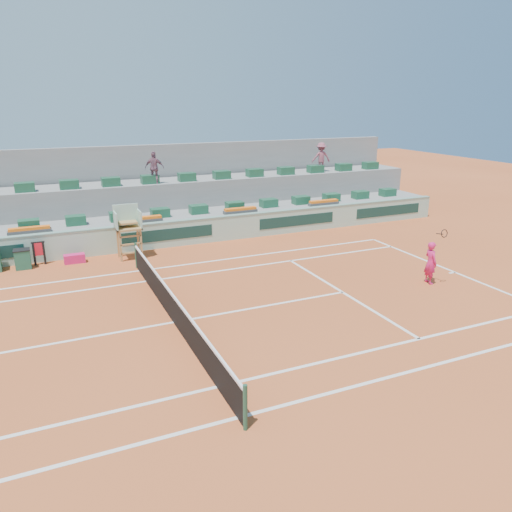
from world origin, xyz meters
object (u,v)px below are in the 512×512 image
object	(u,v)px
player_bag	(75,259)
umpire_chair	(128,224)
tennis_player	(431,262)
drink_cooler_a	(23,259)

from	to	relation	value
player_bag	umpire_chair	xyz separation A→B (m)	(2.35, -0.20, 1.35)
umpire_chair	player_bag	bearing A→B (deg)	175.09
umpire_chair	tennis_player	world-z (taller)	umpire_chair
player_bag	tennis_player	world-z (taller)	tennis_player
player_bag	umpire_chair	world-z (taller)	umpire_chair
player_bag	tennis_player	xyz separation A→B (m)	(12.36, -8.22, 0.65)
umpire_chair	tennis_player	distance (m)	12.84
umpire_chair	drink_cooler_a	xyz separation A→B (m)	(-4.39, 0.28, -1.12)
player_bag	tennis_player	size ratio (longest dim) A/B	0.39
drink_cooler_a	tennis_player	distance (m)	16.63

